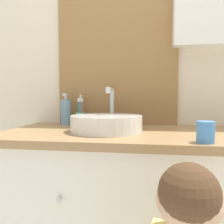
% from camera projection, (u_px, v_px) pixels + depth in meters
% --- Properties ---
extents(wall_back, '(3.20, 0.18, 2.50)m').
position_uv_depth(wall_back, '(144.00, 55.00, 1.38)').
color(wall_back, beige).
rests_on(wall_back, ground_plane).
extents(vanity_counter, '(1.39, 0.60, 0.84)m').
position_uv_depth(vanity_counter, '(139.00, 212.00, 1.12)').
color(vanity_counter, silver).
rests_on(vanity_counter, ground_plane).
extents(sink_basin, '(0.36, 0.41, 0.23)m').
position_uv_depth(sink_basin, '(107.00, 122.00, 1.10)').
color(sink_basin, white).
rests_on(sink_basin, vanity_counter).
extents(toothbrush_holder, '(0.07, 0.07, 0.19)m').
position_uv_depth(toothbrush_holder, '(81.00, 117.00, 1.36)').
color(toothbrush_holder, '#66B27F').
rests_on(toothbrush_holder, vanity_counter).
extents(soap_dispenser, '(0.06, 0.06, 0.19)m').
position_uv_depth(soap_dispenser, '(66.00, 112.00, 1.35)').
color(soap_dispenser, '#6B93B2').
rests_on(soap_dispenser, vanity_counter).
extents(drinking_cup, '(0.07, 0.07, 0.08)m').
position_uv_depth(drinking_cup, '(206.00, 132.00, 0.82)').
color(drinking_cup, '#4789D1').
rests_on(drinking_cup, vanity_counter).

